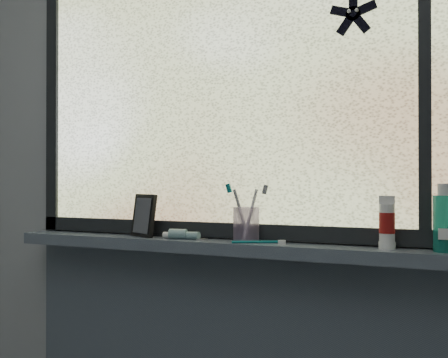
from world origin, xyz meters
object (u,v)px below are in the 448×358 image
at_px(toothbrush_cup, 246,224).
at_px(cream_tube, 387,221).
at_px(vanity_mirror, 144,215).
at_px(mouthwash_bottle, 445,218).

xyz_separation_m(toothbrush_cup, cream_tube, (0.43, 0.00, 0.03)).
relative_size(toothbrush_cup, cream_tube, 1.02).
height_order(vanity_mirror, cream_tube, vanity_mirror).
distance_m(toothbrush_cup, cream_tube, 0.43).
xyz_separation_m(vanity_mirror, toothbrush_cup, (0.39, 0.00, -0.02)).
bearing_deg(cream_tube, toothbrush_cup, -179.83).
height_order(toothbrush_cup, mouthwash_bottle, mouthwash_bottle).
xyz_separation_m(mouthwash_bottle, cream_tube, (-0.15, 0.00, -0.01)).
bearing_deg(toothbrush_cup, cream_tube, 0.17).
height_order(vanity_mirror, toothbrush_cup, vanity_mirror).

